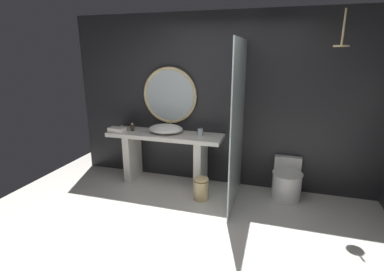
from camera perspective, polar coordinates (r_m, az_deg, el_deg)
The scene contains 12 objects.
ground_plane at distance 3.26m, azimuth -1.96°, elevation -22.19°, with size 5.76×5.76×0.00m, color silver.
back_wall_panel at distance 4.46m, azimuth 5.77°, elevation 6.64°, with size 4.80×0.10×2.60m, color #232326.
vanity_counter at distance 4.56m, azimuth -5.30°, elevation -2.75°, with size 1.80×0.51×0.82m.
vessel_sink at distance 4.48m, azimuth -5.19°, elevation 1.34°, with size 0.54×0.44×0.16m.
tumbler_cup at distance 4.32m, azimuth 1.63°, elevation 0.64°, with size 0.08×0.08×0.10m, color silver.
soap_dispenser at distance 4.69m, azimuth -11.71°, elevation 1.58°, with size 0.06×0.06×0.13m.
round_wall_mirror at distance 4.59m, azimuth -4.44°, elevation 7.88°, with size 0.89×0.04×0.89m.
shower_glass_panel at distance 3.84m, azimuth 8.98°, elevation 1.92°, with size 0.02×1.15×2.19m, color silver.
rain_shower_head at distance 3.91m, azimuth 27.48°, elevation 16.22°, with size 0.18×0.18×0.42m.
toilet at distance 4.41m, azimuth 18.19°, elevation -8.50°, with size 0.42×0.60×0.55m.
waste_bin at distance 4.16m, azimuth 1.80°, elevation -10.30°, with size 0.21×0.21×0.34m.
folded_hand_towel at distance 4.67m, azimuth -14.58°, elevation 1.08°, with size 0.26×0.15×0.07m, color silver.
Camera 1 is at (0.84, -2.43, 2.01)m, focal length 27.03 mm.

